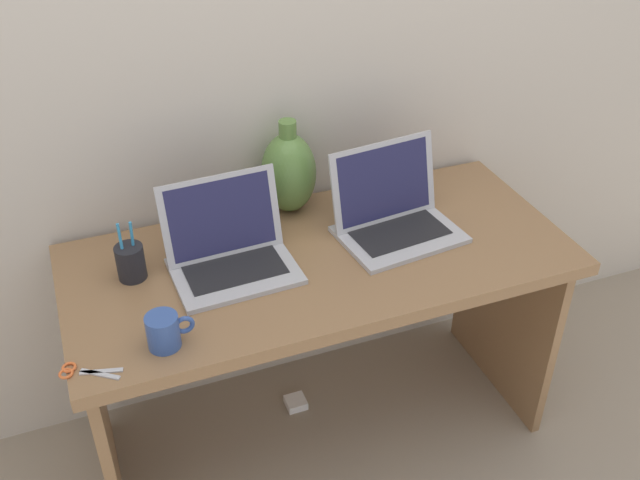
% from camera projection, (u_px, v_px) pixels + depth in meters
% --- Properties ---
extents(ground_plane, '(6.00, 6.00, 0.00)m').
position_uv_depth(ground_plane, '(320.00, 429.00, 2.51)').
color(ground_plane, gray).
extents(back_wall, '(4.40, 0.04, 2.40)m').
position_uv_depth(back_wall, '(275.00, 56.00, 2.11)').
color(back_wall, beige).
rests_on(back_wall, ground).
extents(desk, '(1.45, 0.65, 0.74)m').
position_uv_depth(desk, '(320.00, 298.00, 2.18)').
color(desk, olive).
rests_on(desk, ground).
extents(laptop_left, '(0.35, 0.27, 0.25)m').
position_uv_depth(laptop_left, '(228.00, 246.00, 2.01)').
color(laptop_left, '#B2B2B7').
rests_on(laptop_left, desk).
extents(laptop_right, '(0.37, 0.29, 0.26)m').
position_uv_depth(laptop_right, '(392.00, 210.00, 2.16)').
color(laptop_right, '#B2B2B7').
rests_on(laptop_right, desk).
extents(green_vase, '(0.17, 0.17, 0.30)m').
position_uv_depth(green_vase, '(289.00, 172.00, 2.22)').
color(green_vase, '#5B843D').
rests_on(green_vase, desk).
extents(coffee_mug, '(0.12, 0.08, 0.09)m').
position_uv_depth(coffee_mug, '(164.00, 331.00, 1.75)').
color(coffee_mug, '#335199').
rests_on(coffee_mug, desk).
extents(pen_cup, '(0.08, 0.08, 0.18)m').
position_uv_depth(pen_cup, '(131.00, 262.00, 1.97)').
color(pen_cup, black).
rests_on(pen_cup, desk).
extents(scissors, '(0.14, 0.10, 0.01)m').
position_uv_depth(scissors, '(79.00, 371.00, 1.70)').
color(scissors, '#B7B7BC').
rests_on(scissors, desk).
extents(power_brick, '(0.07, 0.07, 0.03)m').
position_uv_depth(power_brick, '(296.00, 402.00, 2.59)').
color(power_brick, white).
rests_on(power_brick, ground).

